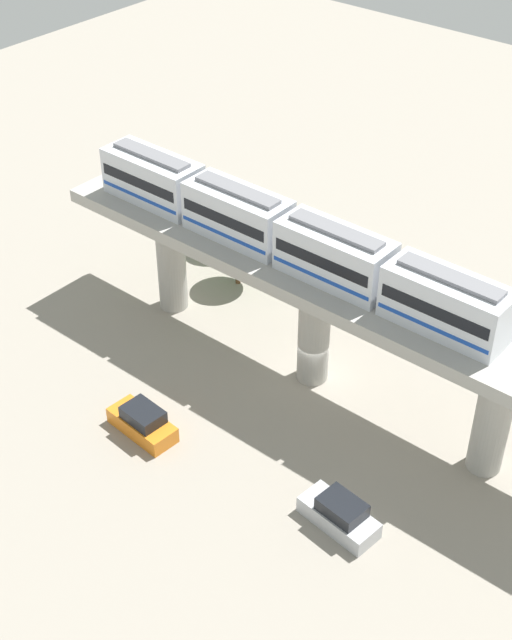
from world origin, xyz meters
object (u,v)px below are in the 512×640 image
(train, at_px, (284,234))
(parked_car_orange, at_px, (143,422))
(parked_car_silver, at_px, (340,515))
(tree_near_viaduct, at_px, (231,208))
(tree_mid_lot, at_px, (237,243))

(train, bearing_deg, parked_car_orange, -11.63)
(parked_car_silver, bearing_deg, tree_near_viaduct, -121.20)
(tree_near_viaduct, bearing_deg, parked_car_silver, 52.46)
(train, distance_m, parked_car_silver, 15.82)
(parked_car_silver, distance_m, tree_mid_lot, 22.54)
(parked_car_orange, bearing_deg, parked_car_silver, 101.63)
(train, distance_m, parked_car_orange, 13.26)
(parked_car_orange, height_order, tree_mid_lot, tree_mid_lot)
(train, distance_m, tree_mid_lot, 10.87)
(train, distance_m, tree_near_viaduct, 15.35)
(tree_mid_lot, bearing_deg, parked_car_orange, 20.94)
(train, height_order, tree_near_viaduct, train)
(parked_car_orange, relative_size, tree_near_viaduct, 0.85)
(train, bearing_deg, tree_near_viaduct, -126.20)
(tree_near_viaduct, xyz_separation_m, tree_mid_lot, (3.53, 3.65, 0.12))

